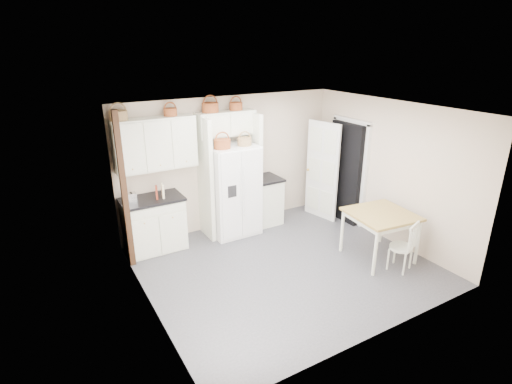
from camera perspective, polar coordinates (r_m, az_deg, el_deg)
floor at (r=6.85m, az=4.18°, el=-10.46°), size 4.50×4.50×0.00m
ceiling at (r=5.95m, az=4.83°, el=11.56°), size 4.50×4.50×0.00m
wall_back at (r=7.92m, az=-3.74°, el=4.19°), size 4.50×0.00×4.50m
wall_left at (r=5.42m, az=-15.62°, el=-4.47°), size 0.00×4.00×4.00m
wall_right at (r=7.72m, az=18.40°, el=2.75°), size 0.00×4.00×4.00m
refrigerator at (r=7.65m, az=-3.33°, el=0.25°), size 0.90×0.73×1.75m
base_cab_left at (r=7.38m, az=-14.38°, el=-4.55°), size 1.02×0.64×0.94m
base_cab_right at (r=8.23m, az=1.30°, el=-1.26°), size 0.53×0.63×0.93m
dining_table at (r=7.21m, az=17.15°, el=-5.95°), size 1.11×1.11×0.84m
windsor_chair at (r=6.96m, az=20.01°, el=-7.42°), size 0.49×0.47×0.81m
counter_left at (r=7.19m, az=-14.72°, el=-0.98°), size 1.06×0.69×0.04m
counter_right at (r=8.07m, az=1.33°, el=1.95°), size 0.57×0.68×0.04m
toaster at (r=7.06m, az=-17.68°, el=-0.81°), size 0.24×0.15×0.16m
cookbook_red at (r=7.09m, az=-14.01°, el=-0.06°), size 0.07×0.15×0.22m
cookbook_cream at (r=7.12m, az=-13.17°, el=0.18°), size 0.07×0.17×0.25m
basket_upper_a at (r=6.86m, az=-19.03°, el=10.29°), size 0.28×0.28×0.16m
basket_upper_c at (r=7.08m, az=-12.14°, el=11.10°), size 0.23×0.23×0.13m
basket_bridge_a at (r=7.34m, az=-6.54°, el=11.89°), size 0.30×0.30×0.17m
basket_bridge_b at (r=7.56m, az=-2.89°, el=12.14°), size 0.25×0.25×0.14m
basket_fridge_a at (r=7.18m, az=-4.84°, el=6.85°), size 0.31×0.31×0.16m
basket_fridge_b at (r=7.38m, az=-1.66°, el=7.21°), size 0.27×0.27×0.14m
upper_cabinet at (r=7.09m, az=-14.20°, el=6.69°), size 1.40×0.34×0.90m
bridge_cabinet at (r=7.51m, az=-4.34°, el=9.76°), size 1.12×0.34×0.45m
fridge_panel_left at (r=7.44m, az=-7.22°, el=1.78°), size 0.08×0.60×2.30m
fridge_panel_right at (r=7.87m, az=-0.39°, el=3.00°), size 0.08×0.60×2.30m
trim_post at (r=6.65m, az=-18.31°, el=-0.04°), size 0.09×0.09×2.60m
doorway_void at (r=8.40m, az=12.76°, el=2.72°), size 0.18×0.85×2.05m
door_slab at (r=8.41m, az=9.42°, el=2.98°), size 0.21×0.79×2.05m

